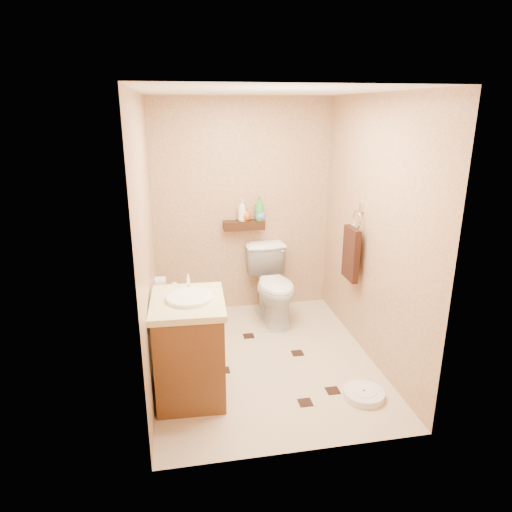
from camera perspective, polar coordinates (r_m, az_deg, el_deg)
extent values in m
plane|color=beige|center=(4.44, 1.00, -12.73)|extent=(2.50, 2.50, 0.00)
cube|color=tan|center=(5.16, -1.67, 6.03)|extent=(2.00, 0.04, 2.40)
cube|color=tan|center=(2.82, 6.15, -4.47)|extent=(2.00, 0.04, 2.40)
cube|color=tan|center=(3.90, -13.47, 1.55)|extent=(0.04, 2.50, 2.40)
cube|color=tan|center=(4.27, 14.38, 2.91)|extent=(0.04, 2.50, 2.40)
cube|color=white|center=(3.82, 1.21, 19.93)|extent=(2.00, 2.50, 0.02)
cube|color=#351B0E|center=(5.13, -1.51, 3.88)|extent=(0.46, 0.14, 0.10)
cube|color=black|center=(4.28, -4.08, -14.06)|extent=(0.11, 0.11, 0.01)
cube|color=black|center=(4.55, 5.20, -11.99)|extent=(0.11, 0.11, 0.01)
cube|color=black|center=(3.90, 6.17, -17.74)|extent=(0.11, 0.11, 0.01)
cube|color=black|center=(4.78, -6.91, -10.45)|extent=(0.11, 0.11, 0.01)
cube|color=black|center=(4.06, 9.57, -16.26)|extent=(0.11, 0.11, 0.01)
cube|color=black|center=(4.84, -0.93, -9.96)|extent=(0.11, 0.11, 0.01)
imported|color=white|center=(5.05, 2.21, -3.69)|extent=(0.52, 0.83, 0.81)
cube|color=brown|center=(3.81, -8.26, -11.61)|extent=(0.56, 0.67, 0.80)
cube|color=#F2EAAE|center=(3.63, -8.56, -5.78)|extent=(0.60, 0.72, 0.05)
cylinder|color=white|center=(3.61, -8.26, -5.31)|extent=(0.37, 0.37, 0.05)
cylinder|color=silver|center=(3.80, -8.46, -3.07)|extent=(0.03, 0.03, 0.12)
cylinder|color=white|center=(4.02, 13.32, -16.47)|extent=(0.36, 0.36, 0.06)
cylinder|color=white|center=(4.00, 13.35, -16.07)|extent=(0.20, 0.20, 0.01)
cylinder|color=#196458|center=(5.07, -9.92, -8.09)|extent=(0.12, 0.12, 0.13)
cylinder|color=white|center=(4.97, -10.07, -5.60)|extent=(0.02, 0.02, 0.37)
sphere|color=white|center=(4.90, -10.18, -3.73)|extent=(0.09, 0.09, 0.09)
cube|color=silver|center=(4.45, 13.06, 5.98)|extent=(0.03, 0.06, 0.08)
torus|color=silver|center=(4.46, 12.54, 4.47)|extent=(0.02, 0.19, 0.19)
cube|color=#33150F|center=(4.53, 11.78, 0.28)|extent=(0.06, 0.30, 0.52)
cylinder|color=white|center=(4.70, -11.87, -3.21)|extent=(0.11, 0.11, 0.11)
cylinder|color=silver|center=(4.68, -12.41, -2.55)|extent=(0.04, 0.02, 0.02)
imported|color=white|center=(5.08, -1.76, 5.73)|extent=(0.13, 0.13, 0.24)
imported|color=#F5F333|center=(5.09, -1.58, 5.30)|extent=(0.09, 0.09, 0.16)
imported|color=#BA4A15|center=(5.10, -1.28, 5.25)|extent=(0.13, 0.13, 0.15)
imported|color=green|center=(5.11, 0.43, 5.97)|extent=(0.12, 0.12, 0.27)
imported|color=gold|center=(5.13, 0.51, 5.34)|extent=(0.08, 0.08, 0.15)
imported|color=#5781DB|center=(5.13, 0.52, 5.34)|extent=(0.14, 0.14, 0.15)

